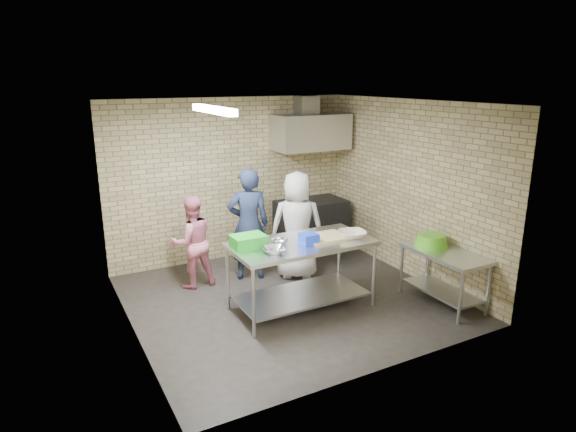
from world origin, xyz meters
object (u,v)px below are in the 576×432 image
object	(u,v)px
side_counter	(443,277)
woman_white	(297,225)
bottle_red	(308,135)
man_navy	(249,224)
blue_tub	(309,239)
stove	(311,225)
green_crate	(248,242)
woman_pink	(192,242)
green_basin	(431,240)
bottle_green	(327,135)
prep_table	(301,275)

from	to	relation	value
side_counter	woman_white	distance (m)	2.24
side_counter	bottle_red	distance (m)	3.44
side_counter	bottle_red	xyz separation A→B (m)	(-0.40, 2.99, 1.65)
side_counter	man_navy	world-z (taller)	man_navy
blue_tub	man_navy	world-z (taller)	man_navy
side_counter	woman_white	xyz separation A→B (m)	(-1.29, 1.77, 0.46)
stove	bottle_red	distance (m)	1.60
green_crate	stove	bearing A→B (deg)	42.27
side_counter	man_navy	xyz separation A→B (m)	(-1.96, 2.07, 0.49)
stove	blue_tub	size ratio (longest dim) A/B	5.78
bottle_red	side_counter	bearing A→B (deg)	-82.38
woman_pink	green_basin	bearing A→B (deg)	142.50
green_basin	man_navy	distance (m)	2.66
stove	woman_pink	distance (m)	2.45
side_counter	bottle_green	world-z (taller)	bottle_green
prep_table	stove	size ratio (longest dim) A/B	1.56
stove	woman_white	xyz separation A→B (m)	(-0.84, -0.98, 0.38)
side_counter	stove	size ratio (longest dim) A/B	1.00
bottle_red	bottle_green	size ratio (longest dim) A/B	1.20
side_counter	bottle_red	bearing A→B (deg)	97.62
green_crate	woman_pink	xyz separation A→B (m)	(-0.35, 1.27, -0.33)
woman_white	green_basin	bearing A→B (deg)	157.61
side_counter	woman_white	world-z (taller)	woman_white
woman_white	side_counter	bearing A→B (deg)	153.82
stove	green_crate	world-z (taller)	green_crate
stove	woman_white	world-z (taller)	woman_white
blue_tub	woman_white	distance (m)	1.18
woman_pink	bottle_green	bearing A→B (deg)	-166.94
prep_table	green_basin	xyz separation A→B (m)	(1.76, -0.54, 0.37)
bottle_green	woman_pink	distance (m)	3.22
bottle_red	woman_pink	xyz separation A→B (m)	(-2.42, -0.81, -1.34)
blue_tub	bottle_green	xyz separation A→B (m)	(1.73, 2.30, 1.01)
green_crate	bottle_green	bearing A→B (deg)	40.05
green_crate	man_navy	bearing A→B (deg)	66.21
prep_table	green_crate	world-z (taller)	green_crate
stove	bottle_green	bearing A→B (deg)	28.07
man_navy	woman_white	bearing A→B (deg)	173.77
side_counter	bottle_red	world-z (taller)	bottle_red
bottle_green	stove	bearing A→B (deg)	-151.93
prep_table	man_navy	world-z (taller)	man_navy
bottle_red	man_navy	distance (m)	2.16
blue_tub	bottle_green	distance (m)	3.05
stove	man_navy	size ratio (longest dim) A/B	0.70
green_basin	woman_white	distance (m)	1.98
stove	bottle_green	xyz separation A→B (m)	(0.45, 0.24, 1.57)
green_basin	woman_pink	xyz separation A→B (m)	(-2.80, 1.93, -0.15)
green_basin	bottle_green	world-z (taller)	bottle_green
bottle_red	prep_table	bearing A→B (deg)	-122.00
bottle_red	bottle_green	bearing A→B (deg)	0.00
woman_white	man_navy	bearing A→B (deg)	3.94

